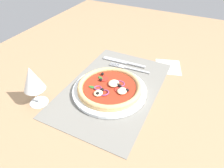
% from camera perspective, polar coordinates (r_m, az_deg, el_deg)
% --- Properties ---
extents(ground_plane, '(1.90, 1.40, 0.02)m').
position_cam_1_polar(ground_plane, '(0.78, 0.28, -1.82)').
color(ground_plane, '#9E7A56').
extents(placemat, '(0.51, 0.33, 0.00)m').
position_cam_1_polar(placemat, '(0.77, 0.28, -1.03)').
color(placemat, slate).
rests_on(placemat, ground_plane).
extents(plate, '(0.28, 0.28, 0.01)m').
position_cam_1_polar(plate, '(0.75, -0.58, -1.84)').
color(plate, white).
rests_on(plate, placemat).
extents(pizza, '(0.24, 0.24, 0.03)m').
position_cam_1_polar(pizza, '(0.73, -0.56, -0.86)').
color(pizza, tan).
rests_on(pizza, plate).
extents(fork, '(0.02, 0.18, 0.00)m').
position_cam_1_polar(fork, '(0.88, 4.28, 4.68)').
color(fork, '#B2B5BA').
rests_on(fork, placemat).
extents(knife, '(0.02, 0.20, 0.01)m').
position_cam_1_polar(knife, '(0.91, 3.25, 6.26)').
color(knife, '#B2B5BA').
rests_on(knife, placemat).
extents(wine_glass, '(0.07, 0.07, 0.15)m').
position_cam_1_polar(wine_glass, '(0.69, -21.79, 1.24)').
color(wine_glass, silver).
rests_on(wine_glass, ground_plane).
extents(napkin, '(0.14, 0.14, 0.00)m').
position_cam_1_polar(napkin, '(0.92, 15.67, 4.76)').
color(napkin, silver).
rests_on(napkin, ground_plane).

